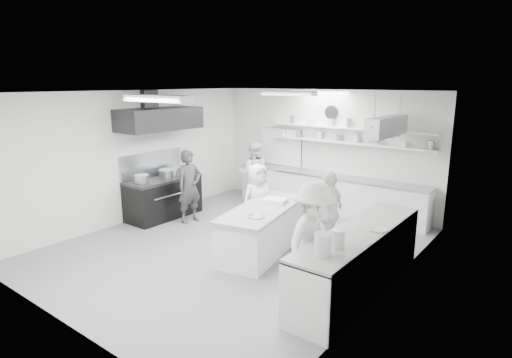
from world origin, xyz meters
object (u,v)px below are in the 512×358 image
Objects in this scene: cook_stove at (189,186)px; cook_back at (253,173)px; right_counter at (358,261)px; back_counter at (327,193)px; prep_island at (263,231)px; stove at (164,199)px.

cook_back is at bearing 2.09° from cook_stove.
cook_stove is (-4.48, 0.73, 0.37)m from right_counter.
prep_island is at bearing -85.10° from back_counter.
prep_island is at bearing -4.89° from stove.
right_counter reaches higher than back_counter.
back_counter is 2.02m from cook_back.
back_counter is at bearing -29.84° from cook_stove.
right_counter is at bearing -55.35° from back_counter.
stove is at bearing -136.01° from back_counter.
cook_stove reaches higher than right_counter.
stove is 0.80× the size of prep_island.
cook_back reaches higher than prep_island.
stove is at bearing 27.94° from cook_back.
right_counter is 1.96× the size of cook_stove.
cook_back is at bearing -162.43° from back_counter.
prep_island is (-2.09, 0.33, -0.05)m from right_counter.
right_counter is 2.11m from prep_island.
stove is 0.87m from cook_stove.
stove is 0.55× the size of right_counter.
back_counter is at bearing 124.65° from right_counter.
cook_stove is (-2.40, 0.40, 0.42)m from prep_island.
right_counter is (5.25, -0.60, 0.02)m from stove.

